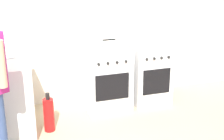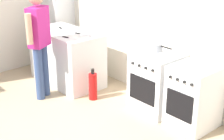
{
  "view_description": "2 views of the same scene",
  "coord_description": "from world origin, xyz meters",
  "views": [
    {
      "loc": [
        -0.94,
        -2.71,
        2.13
      ],
      "look_at": [
        0.18,
        0.77,
        0.83
      ],
      "focal_mm": 55.0,
      "sensor_mm": 36.0,
      "label": 1
    },
    {
      "loc": [
        3.3,
        -1.87,
        2.35
      ],
      "look_at": [
        0.24,
        0.82,
        0.78
      ],
      "focal_mm": 55.0,
      "sensor_mm": 36.0,
      "label": 2
    }
  ],
  "objects": [
    {
      "name": "knife_paring",
      "position": [
        -1.08,
        0.99,
        0.91
      ],
      "size": [
        0.21,
        0.08,
        0.01
      ],
      "color": "silver",
      "rests_on": "counter_unit"
    },
    {
      "name": "knife_chef",
      "position": [
        -1.76,
        1.14,
        0.9
      ],
      "size": [
        0.3,
        0.14,
        0.01
      ],
      "color": "silver",
      "rests_on": "counter_unit"
    },
    {
      "name": "ground_plane",
      "position": [
        0.0,
        0.0,
        0.0
      ],
      "size": [
        8.0,
        8.0,
        0.0
      ],
      "primitive_type": "plane",
      "color": "tan"
    },
    {
      "name": "counter_unit",
      "position": [
        -1.35,
        1.2,
        0.45
      ],
      "size": [
        1.3,
        0.7,
        0.9
      ],
      "primitive_type": "cube",
      "color": "silver",
      "rests_on": "ground"
    },
    {
      "name": "oven_right",
      "position": [
        0.99,
        1.58,
        0.43
      ],
      "size": [
        0.53,
        0.62,
        0.85
      ],
      "color": "white",
      "rests_on": "ground"
    },
    {
      "name": "fire_extinguisher",
      "position": [
        -0.52,
        1.1,
        0.22
      ],
      "size": [
        0.13,
        0.13,
        0.5
      ],
      "color": "red",
      "rests_on": "ground"
    },
    {
      "name": "back_wall",
      "position": [
        0.0,
        1.95,
        1.3
      ],
      "size": [
        6.0,
        0.1,
        2.6
      ],
      "primitive_type": "cube",
      "color": "silver",
      "rests_on": "ground"
    },
    {
      "name": "larder_cabinet",
      "position": [
        -2.3,
        1.68,
        1.0
      ],
      "size": [
        0.48,
        0.44,
        2.0
      ],
      "primitive_type": "cube",
      "color": "silver",
      "rests_on": "ground"
    },
    {
      "name": "oven_left",
      "position": [
        0.35,
        1.58,
        0.43
      ],
      "size": [
        0.62,
        0.62,
        0.85
      ],
      "color": "white",
      "rests_on": "ground"
    },
    {
      "name": "person",
      "position": [
        -1.11,
        0.57,
        1.02
      ],
      "size": [
        0.34,
        0.51,
        1.69
      ],
      "color": "#384C7A",
      "rests_on": "ground"
    },
    {
      "name": "knife_utility",
      "position": [
        -1.65,
        1.28,
        0.9
      ],
      "size": [
        0.25,
        0.1,
        0.01
      ],
      "color": "silver",
      "rests_on": "counter_unit"
    },
    {
      "name": "pot",
      "position": [
        0.26,
        1.65,
        0.91
      ],
      "size": [
        0.34,
        0.16,
        0.11
      ],
      "color": "gray",
      "rests_on": "oven_left"
    },
    {
      "name": "knife_carving",
      "position": [
        -1.01,
        1.3,
        0.9
      ],
      "size": [
        0.32,
        0.13,
        0.01
      ],
      "color": "silver",
      "rests_on": "counter_unit"
    }
  ]
}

